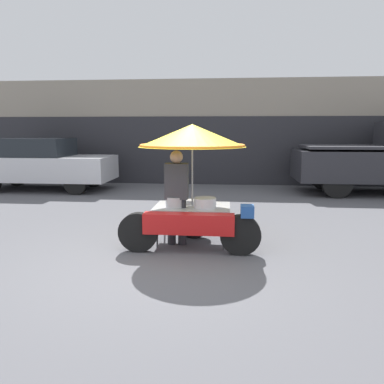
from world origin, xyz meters
TOP-DOWN VIEW (x-y plane):
  - ground_plane at (0.00, 0.00)m, footprint 36.00×36.00m
  - shopfront_building at (0.00, 9.04)m, footprint 28.00×2.06m
  - vendor_motorcycle_cart at (0.39, 0.99)m, footprint 2.25×1.79m
  - vendor_person at (0.13, 0.93)m, footprint 0.38×0.22m
  - parked_car at (-4.96, 6.26)m, footprint 4.40×1.79m

SIDE VIEW (x-z plane):
  - ground_plane at x=0.00m, z-range 0.00..0.00m
  - parked_car at x=-4.96m, z-range 0.02..1.67m
  - vendor_person at x=0.13m, z-range 0.09..1.69m
  - vendor_motorcycle_cart at x=0.39m, z-range 0.53..2.54m
  - shopfront_building at x=0.00m, z-range -0.01..3.64m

